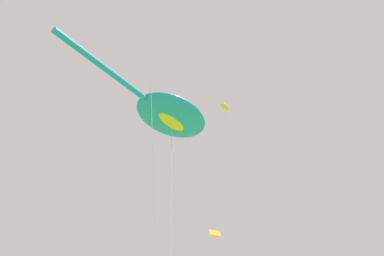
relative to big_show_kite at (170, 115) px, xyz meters
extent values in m
ellipsoid|color=#1E8CBF|center=(0.22, 0.08, 0.02)|extent=(6.40, 5.41, 0.99)
cylinder|color=#1E8CBF|center=(-5.45, -1.97, -0.12)|extent=(6.35, 2.59, 0.36)
ellipsoid|color=yellow|center=(0.22, 0.08, -0.42)|extent=(2.56, 1.67, 0.36)
cylinder|color=#B2B2B7|center=(-0.25, -1.05, -8.48)|extent=(0.97, 2.28, 16.03)
cylinder|color=#B2B2B7|center=(-5.23, -8.17, -8.53)|extent=(3.05, 2.57, 15.95)
cube|color=orange|center=(7.94, 6.00, -4.66)|extent=(1.16, 0.94, 0.78)
ellipsoid|color=yellow|center=(9.58, 5.81, 8.45)|extent=(1.47, 1.27, 0.54)
cylinder|color=#B2B2B7|center=(9.83, 6.44, -4.02)|extent=(0.52, 1.29, 24.96)
camera|label=1|loc=(-10.08, -17.68, -14.82)|focal=35.97mm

